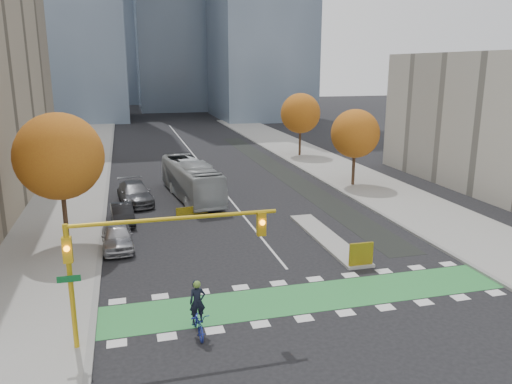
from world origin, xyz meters
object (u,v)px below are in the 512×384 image
hazard_board (361,254)px  parked_car_b (122,214)px  tree_west (59,157)px  tree_east_far (300,113)px  cyclist (198,317)px  tree_east_near (355,134)px  traffic_signal_west (138,248)px  parked_car_c (135,193)px  bus (191,180)px  parked_car_a (117,236)px

hazard_board → parked_car_b: 17.17m
hazard_board → tree_west: 18.44m
tree_east_far → cyclist: 42.82m
tree_east_near → parked_car_b: size_ratio=1.71×
hazard_board → traffic_signal_west: traffic_signal_west is taller
parked_car_b → tree_west: bearing=-136.1°
tree_east_far → parked_car_c: 26.71m
traffic_signal_west → cyclist: (2.22, 0.01, -3.24)m
tree_east_near → tree_east_far: tree_east_far is taller
hazard_board → bus: size_ratio=0.12×
bus → tree_east_far: bearing=39.1°
hazard_board → cyclist: cyclist is taller
tree_east_near → tree_east_far: (0.50, 16.00, 0.38)m
hazard_board → bus: bearing=111.9°
tree_west → traffic_signal_west: bearing=-72.0°
hazard_board → parked_car_a: parked_car_a is taller
bus → cyclist: bearing=-104.5°
hazard_board → parked_car_c: 20.49m
hazard_board → cyclist: size_ratio=0.59×
tree_east_near → tree_east_far: 16.01m
bus → hazard_board: bearing=-75.6°
cyclist → hazard_board: bearing=22.5°
cyclist → parked_car_c: 21.64m
tree_east_far → bus: tree_east_far is taller
parked_car_c → bus: bearing=-0.5°
parked_car_c → tree_east_far: bearing=32.7°
tree_east_near → traffic_signal_west: 30.08m
tree_west → parked_car_a: size_ratio=1.80×
tree_west → tree_east_near: bearing=22.6°
parked_car_a → parked_car_c: parked_car_c is taller
tree_east_near → parked_car_a: 24.15m
tree_east_far → parked_car_a: bearing=-128.3°
parked_car_b → parked_car_c: (1.01, 5.26, 0.16)m
hazard_board → bus: bus is taller
cyclist → parked_car_a: (-3.29, 11.29, -0.02)m
parked_car_a → bus: bearing=58.1°
parked_car_a → parked_car_b: parked_car_a is taller
tree_east_near → bus: size_ratio=0.63×
parked_car_a → tree_east_far: bearing=48.8°
tree_east_far → parked_car_c: (-20.16, -16.95, -4.40)m
hazard_board → cyclist: 10.79m
bus → parked_car_c: 4.75m
parked_car_a → parked_car_b: size_ratio=1.10×
traffic_signal_west → parked_car_c: traffic_signal_west is taller
hazard_board → tree_east_far: size_ratio=0.18×
tree_west → tree_east_far: 35.73m
hazard_board → bus: 18.77m
parked_car_a → parked_car_b: 5.01m
tree_west → bus: 13.77m
tree_west → traffic_signal_west: 13.25m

